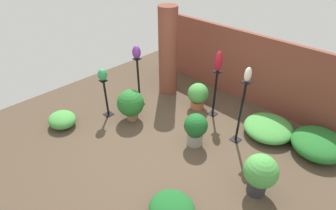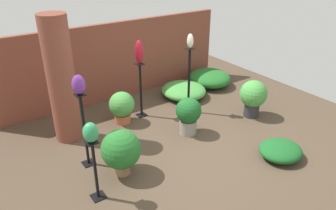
% 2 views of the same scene
% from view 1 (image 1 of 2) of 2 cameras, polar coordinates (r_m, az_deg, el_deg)
% --- Properties ---
extents(ground_plane, '(8.00, 8.00, 0.00)m').
position_cam_1_polar(ground_plane, '(5.69, 0.80, -8.44)').
color(ground_plane, '#4C3D2D').
extents(brick_wall_back, '(5.60, 0.12, 1.80)m').
position_cam_1_polar(brick_wall_back, '(7.06, 16.33, 7.92)').
color(brick_wall_back, brown).
rests_on(brick_wall_back, ground).
extents(brick_pillar, '(0.49, 0.49, 2.34)m').
position_cam_1_polar(brick_pillar, '(6.97, -0.01, 11.46)').
color(brick_pillar, brown).
rests_on(brick_pillar, ground).
extents(pedestal_ruby, '(0.20, 0.20, 1.18)m').
position_cam_1_polar(pedestal_ruby, '(6.34, 10.11, 2.04)').
color(pedestal_ruby, black).
rests_on(pedestal_ruby, ground).
extents(pedestal_jade, '(0.20, 0.20, 0.97)m').
position_cam_1_polar(pedestal_jade, '(6.45, -13.28, 1.12)').
color(pedestal_jade, black).
rests_on(pedestal_jade, ground).
extents(pedestal_ivory, '(0.20, 0.20, 1.45)m').
position_cam_1_polar(pedestal_ivory, '(5.57, 15.45, -2.11)').
color(pedestal_ivory, black).
rests_on(pedestal_ivory, ground).
extents(pedestal_violet, '(0.20, 0.20, 1.30)m').
position_cam_1_polar(pedestal_violet, '(6.63, -6.39, 4.47)').
color(pedestal_violet, black).
rests_on(pedestal_violet, ground).
extents(art_vase_ruby, '(0.18, 0.17, 0.49)m').
position_cam_1_polar(art_vase_ruby, '(5.93, 10.96, 9.31)').
color(art_vase_ruby, maroon).
rests_on(art_vase_ruby, pedestal_ruby).
extents(art_vase_jade, '(0.21, 0.22, 0.29)m').
position_cam_1_polar(art_vase_jade, '(6.12, -14.09, 6.42)').
color(art_vase_jade, '#2D9356').
rests_on(art_vase_jade, pedestal_jade).
extents(art_vase_ivory, '(0.13, 0.14, 0.30)m').
position_cam_1_polar(art_vase_ivory, '(5.10, 17.00, 6.37)').
color(art_vase_ivory, beige).
rests_on(art_vase_ivory, pedestal_ivory).
extents(art_vase_violet, '(0.21, 0.20, 0.31)m').
position_cam_1_polar(art_vase_violet, '(6.26, -6.89, 11.32)').
color(art_vase_violet, '#6B2D8C').
rests_on(art_vase_violet, pedestal_violet).
extents(potted_plant_mid_left, '(0.57, 0.57, 0.81)m').
position_cam_1_polar(potted_plant_mid_left, '(4.74, 19.46, -13.79)').
color(potted_plant_mid_left, '#2D2D33').
rests_on(potted_plant_mid_left, ground).
extents(potted_plant_back_center, '(0.64, 0.64, 0.78)m').
position_cam_1_polar(potted_plant_back_center, '(6.18, -8.15, 0.31)').
color(potted_plant_back_center, '#936B4C').
rests_on(potted_plant_back_center, ground).
extents(potted_plant_front_right, '(0.52, 0.52, 0.67)m').
position_cam_1_polar(potted_plant_front_right, '(6.64, 6.53, 2.22)').
color(potted_plant_front_right, '#B25B38').
rests_on(potted_plant_front_right, ground).
extents(potted_plant_walkway_edge, '(0.50, 0.50, 0.74)m').
position_cam_1_polar(potted_plant_walkway_edge, '(5.45, 6.04, -4.99)').
color(potted_plant_walkway_edge, gray).
rests_on(potted_plant_walkway_edge, ground).
extents(foliage_bed_east, '(0.76, 0.71, 0.27)m').
position_cam_1_polar(foliage_bed_east, '(4.48, 0.85, -21.67)').
color(foliage_bed_east, '#195923').
rests_on(foliage_bed_east, ground).
extents(foliage_bed_west, '(1.05, 1.12, 0.41)m').
position_cam_1_polar(foliage_bed_west, '(6.20, 29.93, -7.29)').
color(foliage_bed_west, '#236B28').
rests_on(foliage_bed_west, ground).
extents(foliage_bed_center, '(0.68, 0.60, 0.32)m').
position_cam_1_polar(foliage_bed_center, '(6.56, -22.04, -2.97)').
color(foliage_bed_center, '#479942').
rests_on(foliage_bed_center, ground).
extents(foliage_bed_rear, '(1.06, 1.10, 0.33)m').
position_cam_1_polar(foliage_bed_rear, '(6.25, 21.01, -4.65)').
color(foliage_bed_rear, '#479942').
rests_on(foliage_bed_rear, ground).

